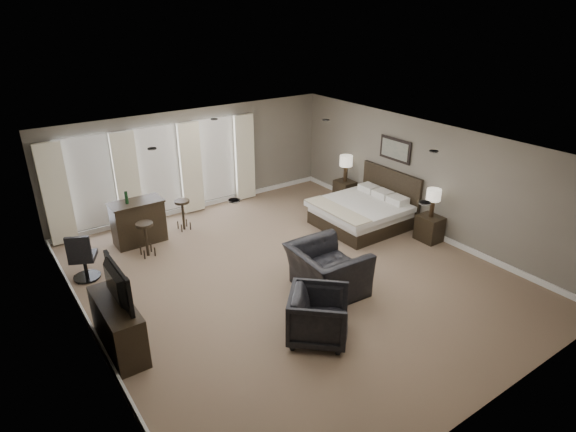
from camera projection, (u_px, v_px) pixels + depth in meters
room at (291, 216)px, 9.03m from camera, size 7.60×8.60×2.64m
window_bay at (160, 173)px, 11.62m from camera, size 5.25×0.20×2.30m
bed at (357, 203)px, 11.36m from camera, size 1.96×1.88×1.25m
nightstand_near at (429, 228)px, 10.88m from camera, size 0.44×0.54×0.59m
nightstand_far at (345, 191)px, 13.05m from camera, size 0.43×0.52×0.57m
lamp_near at (433, 203)px, 10.63m from camera, size 0.32×0.32×0.65m
lamp_far at (346, 169)px, 12.79m from camera, size 0.34×0.34×0.71m
wall_art at (395, 150)px, 11.49m from camera, size 0.04×0.96×0.56m
dresser at (118, 326)px, 7.40m from camera, size 0.46×1.44×0.83m
tv at (113, 299)px, 7.20m from camera, size 0.63×1.10×0.14m
armchair_near at (327, 262)px, 8.85m from camera, size 0.95×1.39×1.18m
armchair_far at (319, 313)px, 7.60m from camera, size 1.25×1.25×0.94m
bar_counter at (138, 222)px, 10.71m from camera, size 1.14×0.59×0.99m
bar_stool_left at (146, 239)px, 10.17m from camera, size 0.46×0.46×0.77m
bar_stool_right at (183, 215)px, 11.37m from camera, size 0.39×0.39×0.74m
desk_chair at (83, 255)px, 9.27m from camera, size 0.68×0.68×1.01m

